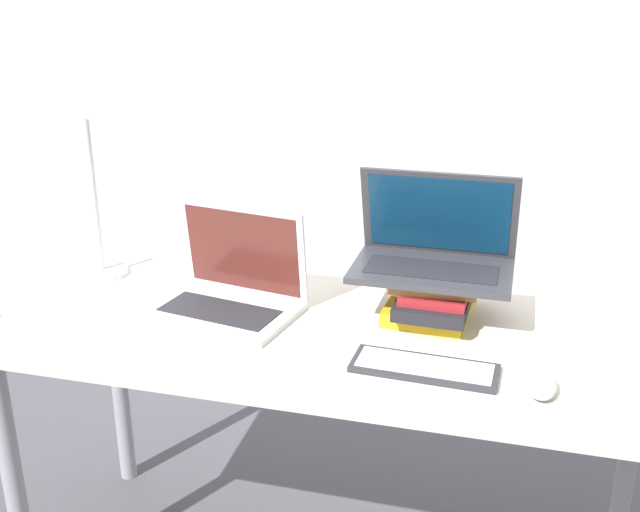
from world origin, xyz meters
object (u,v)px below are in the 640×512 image
Objects in this scene: laptop_on_books at (434,251)px; wireless_keyboard at (424,368)px; mouse at (541,385)px; laptop_left at (229,291)px; book_stack at (434,295)px; desk_lamp at (100,110)px.

laptop_on_books is 1.22× the size of wireless_keyboard.
laptop_left is at bearing 164.00° from mouse.
book_stack is 0.94m from desk_lamp.
laptop_left is at bearing -14.66° from desk_lamp.
laptop_left is 3.41× the size of mouse.
book_stack is (0.49, 0.09, 0.01)m from laptop_left.
laptop_on_books reaches higher than book_stack.
desk_lamp is (-0.84, -0.01, 0.30)m from laptop_on_books.
laptop_on_books is at bearing 11.94° from laptop_left.
wireless_keyboard is 1.02m from desk_lamp.
wireless_keyboard is 2.76× the size of mouse.
laptop_left is 0.54m from wireless_keyboard.
book_stack is 0.89× the size of wireless_keyboard.
laptop_left is 1.39× the size of book_stack.
laptop_on_books reaches higher than laptop_left.
book_stack is at bearing 93.10° from wireless_keyboard.
wireless_keyboard is at bearing -17.91° from desk_lamp.
book_stack is at bearing -61.52° from laptop_on_books.
desk_lamp reaches higher than laptop_left.
mouse is at bearing -50.94° from laptop_on_books.
laptop_left is 1.24× the size of wireless_keyboard.
wireless_keyboard is 0.50× the size of desk_lamp.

